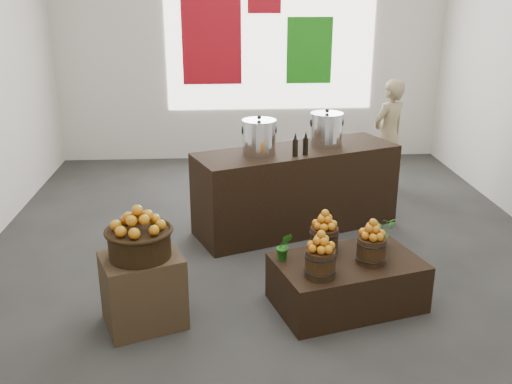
{
  "coord_description": "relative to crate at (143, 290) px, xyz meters",
  "views": [
    {
      "loc": [
        -0.5,
        -5.47,
        2.6
      ],
      "look_at": [
        -0.17,
        -0.4,
        0.78
      ],
      "focal_mm": 40.0,
      "sensor_mm": 36.0,
      "label": 1
    }
  ],
  "objects": [
    {
      "name": "apples_in_bucket_front_left",
      "position": [
        1.42,
        -0.07,
        0.43
      ],
      "size": [
        0.18,
        0.18,
        0.16
      ],
      "primitive_type": null,
      "color": "#A51205",
      "rests_on": "apple_bucket_front_left"
    },
    {
      "name": "display_table",
      "position": [
        1.71,
        0.19,
        -0.09
      ],
      "size": [
        1.38,
        1.05,
        0.42
      ],
      "primitive_type": "cube",
      "rotation": [
        0.0,
        0.0,
        0.27
      ],
      "color": "black",
      "rests_on": "ground"
    },
    {
      "name": "herb_garnish_right",
      "position": [
        2.03,
        0.43,
        0.27
      ],
      "size": [
        0.31,
        0.29,
        0.3
      ],
      "primitive_type": "imported",
      "rotation": [
        0.0,
        0.0,
        0.2
      ],
      "color": "#1C6114",
      "rests_on": "display_table"
    },
    {
      "name": "counter",
      "position": [
        1.49,
        1.9,
        0.16
      ],
      "size": [
        2.39,
        1.5,
        0.93
      ],
      "primitive_type": "cube",
      "rotation": [
        0.0,
        0.0,
        0.37
      ],
      "color": "black",
      "rests_on": "ground"
    },
    {
      "name": "apple_bucket_front_left",
      "position": [
        1.42,
        -0.07,
        0.23
      ],
      "size": [
        0.24,
        0.24,
        0.23
      ],
      "primitive_type": "cylinder",
      "color": "#341E0E",
      "rests_on": "display_table"
    },
    {
      "name": "oil_cruets",
      "position": [
        1.58,
        1.69,
        0.76
      ],
      "size": [
        0.18,
        0.12,
        0.26
      ],
      "primitive_type": null,
      "rotation": [
        0.0,
        0.0,
        0.37
      ],
      "color": "black",
      "rests_on": "counter"
    },
    {
      "name": "ground",
      "position": [
        1.15,
        1.36,
        -0.3
      ],
      "size": [
        7.0,
        7.0,
        0.0
      ],
      "primitive_type": "plane",
      "color": "#353432",
      "rests_on": "ground"
    },
    {
      "name": "back_opening",
      "position": [
        1.45,
        4.84,
        1.7
      ],
      "size": [
        3.2,
        0.02,
        2.4
      ],
      "primitive_type": "cube",
      "color": "white",
      "rests_on": "back_wall"
    },
    {
      "name": "wicker_basket",
      "position": [
        0.0,
        0.0,
        0.41
      ],
      "size": [
        0.49,
        0.49,
        0.22
      ],
      "primitive_type": "cylinder",
      "color": "black",
      "rests_on": "crate"
    },
    {
      "name": "shopper",
      "position": [
        2.88,
        3.17,
        0.45
      ],
      "size": [
        0.65,
        0.6,
        1.5
      ],
      "primitive_type": "imported",
      "rotation": [
        0.0,
        0.0,
        3.73
      ],
      "color": "#8F7E57",
      "rests_on": "ground"
    },
    {
      "name": "apples_in_basket",
      "position": [
        0.0,
        0.0,
        0.63
      ],
      "size": [
        0.38,
        0.38,
        0.2
      ],
      "primitive_type": null,
      "color": "#A51205",
      "rests_on": "wicker_basket"
    },
    {
      "name": "herb_garnish_left",
      "position": [
        1.17,
        0.24,
        0.24
      ],
      "size": [
        0.14,
        0.11,
        0.25
      ],
      "primitive_type": "imported",
      "rotation": [
        0.0,
        0.0,
        0.02
      ],
      "color": "#1C6114",
      "rests_on": "display_table"
    },
    {
      "name": "crate",
      "position": [
        0.0,
        0.0,
        0.0
      ],
      "size": [
        0.75,
        0.68,
        0.61
      ],
      "primitive_type": "cube",
      "rotation": [
        0.0,
        0.0,
        0.37
      ],
      "color": "#493622",
      "rests_on": "ground"
    },
    {
      "name": "apples_in_bucket_front_right",
      "position": [
        1.89,
        0.14,
        0.43
      ],
      "size": [
        0.18,
        0.18,
        0.16
      ],
      "primitive_type": null,
      "color": "#A51205",
      "rests_on": "apple_bucket_front_right"
    },
    {
      "name": "apple_bucket_front_right",
      "position": [
        1.89,
        0.14,
        0.23
      ],
      "size": [
        0.24,
        0.24,
        0.23
      ],
      "primitive_type": "cylinder",
      "color": "#341E0E",
      "rests_on": "display_table"
    },
    {
      "name": "deco_red_left",
      "position": [
        0.55,
        4.83,
        1.6
      ],
      "size": [
        0.9,
        0.04,
        1.4
      ],
      "primitive_type": "cube",
      "color": "#A00C17",
      "rests_on": "back_wall"
    },
    {
      "name": "apples_in_bucket_rear",
      "position": [
        1.53,
        0.37,
        0.43
      ],
      "size": [
        0.18,
        0.18,
        0.16
      ],
      "primitive_type": null,
      "color": "#A51205",
      "rests_on": "apple_bucket_rear"
    },
    {
      "name": "apple_bucket_rear",
      "position": [
        1.53,
        0.37,
        0.23
      ],
      "size": [
        0.24,
        0.24,
        0.23
      ],
      "primitive_type": "cylinder",
      "color": "#341E0E",
      "rests_on": "display_table"
    },
    {
      "name": "stock_pot_left",
      "position": [
        1.06,
        1.73,
        0.81
      ],
      "size": [
        0.35,
        0.35,
        0.35
      ],
      "primitive_type": "cylinder",
      "color": "silver",
      "rests_on": "counter"
    },
    {
      "name": "deco_green_right",
      "position": [
        2.05,
        4.83,
        1.4
      ],
      "size": [
        0.7,
        0.04,
        1.0
      ],
      "primitive_type": "cube",
      "color": "#1B7D13",
      "rests_on": "back_wall"
    },
    {
      "name": "back_wall",
      "position": [
        1.15,
        4.86,
        1.7
      ],
      "size": [
        6.0,
        0.04,
        4.0
      ],
      "primitive_type": "cube",
      "color": "silver",
      "rests_on": "ground"
    },
    {
      "name": "stock_pot_center",
      "position": [
        1.83,
        2.04,
        0.81
      ],
      "size": [
        0.35,
        0.35,
        0.35
      ],
      "primitive_type": "cylinder",
      "color": "silver",
      "rests_on": "counter"
    }
  ]
}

